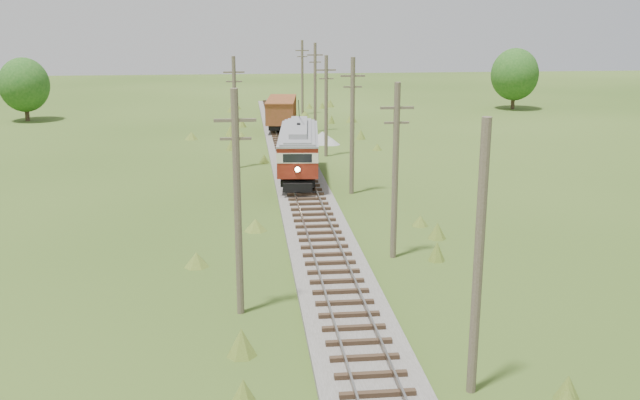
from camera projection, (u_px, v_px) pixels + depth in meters
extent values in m
cube|color=#605B54|center=(300.00, 183.00, 50.27)|extent=(3.60, 96.00, 0.25)
cube|color=#726659|center=(290.00, 178.00, 50.11)|extent=(0.08, 96.00, 0.17)
cube|color=#726659|center=(310.00, 177.00, 50.26)|extent=(0.08, 96.00, 0.17)
cube|color=#2D2116|center=(300.00, 180.00, 50.22)|extent=(2.40, 96.00, 0.16)
cube|color=black|center=(299.00, 167.00, 51.19)|extent=(3.21, 10.61, 0.43)
cube|color=maroon|center=(299.00, 154.00, 50.95)|extent=(3.69, 11.55, 1.04)
cube|color=#F1E8C5|center=(299.00, 143.00, 50.73)|extent=(3.73, 11.61, 0.66)
cube|color=black|center=(299.00, 143.00, 50.73)|extent=(3.70, 11.10, 0.52)
cube|color=maroon|center=(299.00, 136.00, 50.62)|extent=(3.69, 11.55, 0.28)
cube|color=gray|center=(299.00, 132.00, 50.54)|extent=(3.76, 11.66, 0.36)
cube|color=gray|center=(299.00, 127.00, 50.45)|extent=(1.98, 8.59, 0.38)
sphere|color=#FFF2BF|center=(298.00, 169.00, 45.35)|extent=(0.34, 0.34, 0.34)
cylinder|color=black|center=(299.00, 109.00, 51.83)|extent=(0.47, 4.39, 1.82)
cylinder|color=black|center=(287.00, 182.00, 47.04)|extent=(0.18, 0.76, 0.76)
cylinder|color=black|center=(309.00, 181.00, 47.06)|extent=(0.18, 0.76, 0.76)
cylinder|color=black|center=(291.00, 156.00, 55.35)|extent=(0.18, 0.76, 0.76)
cylinder|color=black|center=(309.00, 156.00, 55.37)|extent=(0.18, 0.76, 0.76)
cube|color=black|center=(282.00, 122.00, 72.65)|extent=(2.95, 7.62, 0.52)
cube|color=brown|center=(281.00, 110.00, 72.32)|extent=(3.58, 8.50, 2.06)
cube|color=brown|center=(281.00, 99.00, 72.05)|extent=(3.65, 8.67, 0.12)
cylinder|color=black|center=(272.00, 126.00, 70.24)|extent=(0.21, 0.83, 0.83)
cylinder|color=black|center=(288.00, 126.00, 70.24)|extent=(0.21, 0.83, 0.83)
cylinder|color=black|center=(276.00, 119.00, 75.04)|extent=(0.21, 0.83, 0.83)
cylinder|color=black|center=(290.00, 119.00, 75.03)|extent=(0.21, 0.83, 0.83)
cone|color=gray|center=(322.00, 137.00, 66.23)|extent=(2.89, 2.89, 1.08)
cone|color=gray|center=(331.00, 141.00, 65.50)|extent=(1.62, 1.62, 0.63)
cylinder|color=brown|center=(478.00, 261.00, 21.62)|extent=(0.30, 0.30, 8.80)
cylinder|color=brown|center=(395.00, 172.00, 34.17)|extent=(0.30, 0.30, 8.60)
cube|color=brown|center=(397.00, 108.00, 33.39)|extent=(1.60, 0.12, 0.12)
cube|color=brown|center=(397.00, 123.00, 33.56)|extent=(1.20, 0.10, 0.10)
cylinder|color=brown|center=(352.00, 127.00, 46.61)|extent=(0.30, 0.30, 9.00)
cube|color=brown|center=(353.00, 76.00, 45.78)|extent=(1.60, 0.12, 0.12)
cube|color=brown|center=(353.00, 87.00, 45.95)|extent=(1.20, 0.10, 0.10)
cylinder|color=brown|center=(326.00, 107.00, 59.17)|extent=(0.30, 0.30, 8.40)
cube|color=brown|center=(326.00, 70.00, 58.41)|extent=(1.60, 0.12, 0.12)
cube|color=brown|center=(326.00, 79.00, 58.59)|extent=(1.20, 0.10, 0.10)
cylinder|color=brown|center=(315.00, 88.00, 71.65)|extent=(0.30, 0.30, 8.90)
cube|color=brown|center=(315.00, 55.00, 70.83)|extent=(1.60, 0.12, 0.12)
cube|color=brown|center=(315.00, 62.00, 71.00)|extent=(1.20, 0.10, 0.10)
cylinder|color=brown|center=(302.00, 78.00, 84.16)|extent=(0.30, 0.30, 8.70)
cube|color=brown|center=(302.00, 50.00, 83.36)|extent=(1.60, 0.12, 0.12)
cube|color=brown|center=(302.00, 57.00, 83.54)|extent=(1.20, 0.10, 0.10)
cylinder|color=brown|center=(238.00, 205.00, 27.57)|extent=(0.30, 0.30, 9.00)
cube|color=brown|center=(235.00, 120.00, 26.73)|extent=(1.60, 0.12, 0.12)
cube|color=brown|center=(236.00, 139.00, 26.91)|extent=(1.20, 0.10, 0.10)
cylinder|color=brown|center=(235.00, 113.00, 54.52)|extent=(0.30, 0.30, 8.60)
cube|color=brown|center=(234.00, 72.00, 53.73)|extent=(1.60, 0.12, 0.12)
cube|color=brown|center=(234.00, 82.00, 53.91)|extent=(1.20, 0.10, 0.10)
cylinder|color=#38281C|center=(27.00, 110.00, 79.78)|extent=(0.50, 0.50, 2.34)
ellipsoid|color=#1B4F17|center=(24.00, 85.00, 79.06)|extent=(5.46, 5.46, 6.01)
cylinder|color=#38281C|center=(513.00, 99.00, 89.66)|extent=(0.50, 0.50, 2.52)
ellipsoid|color=#1B4F17|center=(515.00, 74.00, 88.88)|extent=(5.88, 5.88, 6.47)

